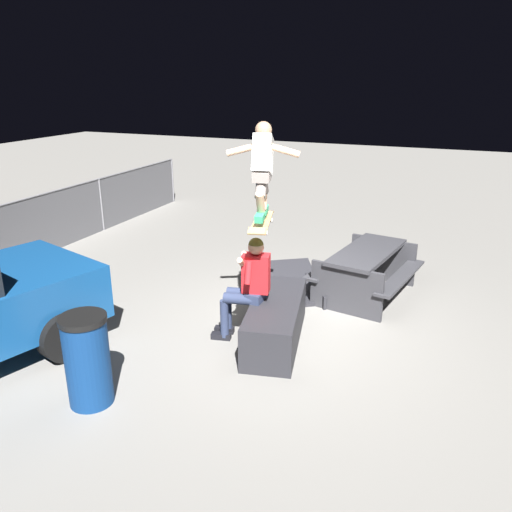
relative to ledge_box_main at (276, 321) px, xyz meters
The scene contains 8 objects.
ground_plane 0.39m from the ledge_box_main, ahead, with size 40.00×40.00×0.00m, color gray.
ledge_box_main is the anchor object (origin of this frame).
person_sitting_on_ledge 0.63m from the ledge_box_main, 102.25° to the left, with size 0.59×0.78×1.39m.
skateboard 1.31m from the ledge_box_main, 84.81° to the left, with size 1.04×0.45×0.13m.
skater_airborne 2.00m from the ledge_box_main, 71.60° to the left, with size 0.64×0.88×1.12m.
kicker_ramp 1.66m from the ledge_box_main, 12.09° to the left, with size 1.57×1.47×0.43m.
picnic_table_back 2.07m from the ledge_box_main, 22.39° to the right, with size 1.91×1.62×0.75m.
trash_bin 2.41m from the ledge_box_main, 146.11° to the left, with size 0.48×0.48×1.00m.
Camera 1 is at (-5.86, -2.07, 3.27)m, focal length 35.86 mm.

